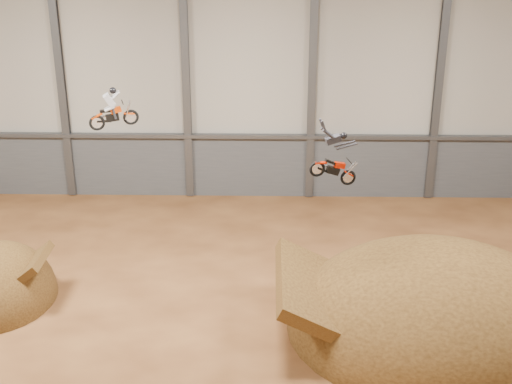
% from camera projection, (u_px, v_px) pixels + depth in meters
% --- Properties ---
extents(floor, '(40.00, 40.00, 0.00)m').
position_uv_depth(floor, '(238.00, 351.00, 26.52)').
color(floor, '#522D15').
rests_on(floor, ground).
extents(back_wall, '(40.00, 0.10, 14.00)m').
position_uv_depth(back_wall, '(249.00, 73.00, 37.66)').
color(back_wall, '#B2AB9E').
rests_on(back_wall, ground).
extents(lower_band_back, '(39.80, 0.18, 3.50)m').
position_uv_depth(lower_band_back, '(249.00, 166.00, 39.59)').
color(lower_band_back, '#4A4C50').
rests_on(lower_band_back, ground).
extents(steel_rail, '(39.80, 0.35, 0.20)m').
position_uv_depth(steel_rail, '(249.00, 136.00, 38.76)').
color(steel_rail, '#47494F').
rests_on(steel_rail, lower_band_back).
extents(steel_column_1, '(0.40, 0.36, 13.90)m').
position_uv_depth(steel_column_1, '(60.00, 73.00, 37.66)').
color(steel_column_1, '#47494F').
rests_on(steel_column_1, ground).
extents(steel_column_2, '(0.40, 0.36, 13.90)m').
position_uv_depth(steel_column_2, '(186.00, 73.00, 37.53)').
color(steel_column_2, '#47494F').
rests_on(steel_column_2, ground).
extents(steel_column_3, '(0.40, 0.36, 13.90)m').
position_uv_depth(steel_column_3, '(312.00, 74.00, 37.41)').
color(steel_column_3, '#47494F').
rests_on(steel_column_3, ground).
extents(steel_column_4, '(0.40, 0.36, 13.90)m').
position_uv_depth(steel_column_4, '(440.00, 74.00, 37.29)').
color(steel_column_4, '#47494F').
rests_on(steel_column_4, ground).
extents(landing_ramp, '(11.51, 10.18, 6.64)m').
position_uv_depth(landing_ramp, '(434.00, 330.00, 27.81)').
color(landing_ramp, '#36210D').
rests_on(landing_ramp, ground).
extents(fmx_rider_a, '(2.26, 1.32, 1.97)m').
position_uv_depth(fmx_rider_a, '(114.00, 106.00, 28.36)').
color(fmx_rider_a, '#CE3C04').
extents(fmx_rider_b, '(3.05, 1.27, 2.76)m').
position_uv_depth(fmx_rider_b, '(331.00, 154.00, 25.54)').
color(fmx_rider_b, '#BE1700').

